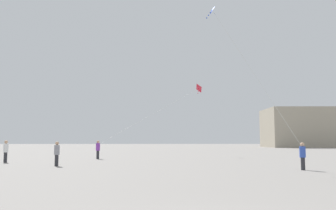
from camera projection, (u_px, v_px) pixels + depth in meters
The scene contains 7 objects.
person_in_grey at pixel (57, 153), 23.16m from camera, with size 0.35×0.35×1.63m.
person_in_white at pixel (6, 150), 26.86m from camera, with size 0.37×0.37×1.70m.
person_in_blue at pixel (303, 155), 20.12m from camera, with size 0.34×0.34×1.58m.
person_in_purple at pixel (98, 149), 31.69m from camera, with size 0.37×0.37×1.68m.
kite_cobalt_diamond at pixel (214, 13), 26.10m from camera, with size 4.73×5.67×10.52m.
kite_crimson_delta at pixel (197, 89), 40.27m from camera, with size 10.66×8.51×6.81m.
building_left_hall at pixel (304, 128), 84.62m from camera, with size 18.66×14.10×9.27m.
Camera 1 is at (-1.00, -5.45, 1.72)m, focal length 37.36 mm.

